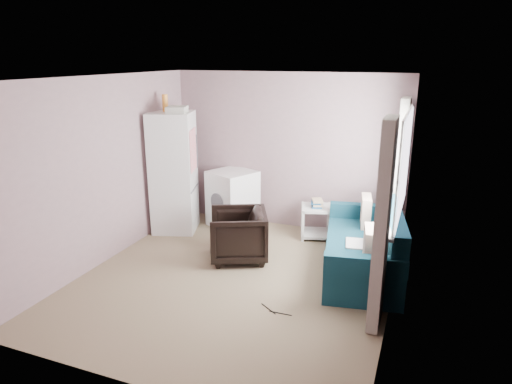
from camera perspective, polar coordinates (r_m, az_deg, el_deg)
room at (r=5.46m, az=-2.55°, el=0.90°), size 3.84×4.24×2.54m
armchair at (r=6.33m, az=-2.26°, el=-5.09°), size 0.96×0.98×0.78m
fridge at (r=7.34m, az=-10.25°, el=2.51°), size 0.83×0.82×2.17m
washing_machine at (r=7.56m, az=-2.95°, el=-0.66°), size 0.87×0.87×0.92m
side_table at (r=7.16m, az=7.52°, el=-3.42°), size 0.56×0.56×0.62m
sofa at (r=6.13m, az=13.66°, el=-6.95°), size 1.24×2.13×0.89m
window_dressing at (r=5.74m, az=16.73°, el=-0.52°), size 0.17×2.62×2.18m
floor_cables at (r=5.26m, az=2.32°, el=-14.63°), size 0.40×0.16×0.01m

